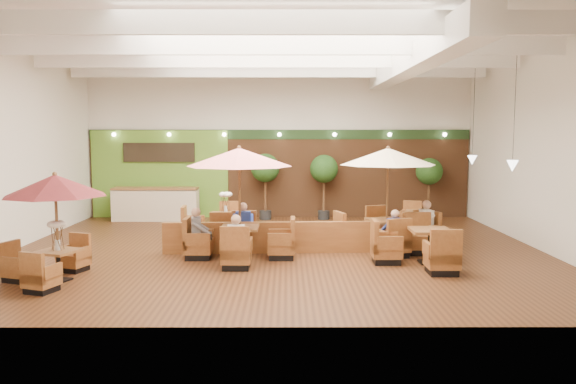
{
  "coord_description": "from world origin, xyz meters",
  "views": [
    {
      "loc": [
        0.27,
        -14.71,
        3.1
      ],
      "look_at": [
        0.3,
        0.5,
        1.5
      ],
      "focal_mm": 35.0,
      "sensor_mm": 36.0,
      "label": 1
    }
  ],
  "objects_px": {
    "diner_2": "(198,228)",
    "diner_4": "(424,220)",
    "diner_0": "(236,236)",
    "diner_1": "(243,222)",
    "table_5": "(417,224)",
    "diner_3": "(394,228)",
    "topiary_2": "(429,174)",
    "table_4": "(417,247)",
    "table_0": "(54,203)",
    "table_1": "(239,183)",
    "topiary_1": "(324,171)",
    "table_3": "(217,224)",
    "service_counter": "(156,204)",
    "topiary_0": "(265,171)",
    "booth_divider": "(276,237)",
    "table_2": "(387,180)"
  },
  "relations": [
    {
      "from": "table_5",
      "to": "diner_1",
      "type": "bearing_deg",
      "value": -133.99
    },
    {
      "from": "table_5",
      "to": "diner_3",
      "type": "distance_m",
      "value": 3.37
    },
    {
      "from": "service_counter",
      "to": "diner_0",
      "type": "height_order",
      "value": "diner_0"
    },
    {
      "from": "service_counter",
      "to": "table_4",
      "type": "distance_m",
      "value": 10.23
    },
    {
      "from": "table_3",
      "to": "diner_3",
      "type": "xyz_separation_m",
      "value": [
        4.73,
        -2.46,
        0.29
      ]
    },
    {
      "from": "table_3",
      "to": "diner_4",
      "type": "height_order",
      "value": "table_3"
    },
    {
      "from": "diner_2",
      "to": "diner_3",
      "type": "distance_m",
      "value": 4.87
    },
    {
      "from": "service_counter",
      "to": "table_0",
      "type": "xyz_separation_m",
      "value": [
        -0.18,
        -8.25,
        1.07
      ]
    },
    {
      "from": "table_3",
      "to": "service_counter",
      "type": "bearing_deg",
      "value": 124.15
    },
    {
      "from": "table_1",
      "to": "diner_4",
      "type": "relative_size",
      "value": 3.28
    },
    {
      "from": "topiary_2",
      "to": "diner_0",
      "type": "relative_size",
      "value": 2.76
    },
    {
      "from": "diner_0",
      "to": "diner_1",
      "type": "xyz_separation_m",
      "value": [
        -0.0,
        2.05,
        0.0
      ]
    },
    {
      "from": "diner_4",
      "to": "diner_2",
      "type": "bearing_deg",
      "value": 87.17
    },
    {
      "from": "booth_divider",
      "to": "diner_1",
      "type": "bearing_deg",
      "value": 156.79
    },
    {
      "from": "service_counter",
      "to": "topiary_0",
      "type": "relative_size",
      "value": 1.26
    },
    {
      "from": "table_4",
      "to": "diner_4",
      "type": "distance_m",
      "value": 1.82
    },
    {
      "from": "table_4",
      "to": "table_1",
      "type": "bearing_deg",
      "value": 173.67
    },
    {
      "from": "diner_3",
      "to": "diner_4",
      "type": "bearing_deg",
      "value": 24.65
    },
    {
      "from": "table_4",
      "to": "topiary_2",
      "type": "height_order",
      "value": "topiary_2"
    },
    {
      "from": "table_1",
      "to": "diner_1",
      "type": "relative_size",
      "value": 3.46
    },
    {
      "from": "table_3",
      "to": "table_4",
      "type": "relative_size",
      "value": 0.93
    },
    {
      "from": "service_counter",
      "to": "topiary_1",
      "type": "xyz_separation_m",
      "value": [
        6.0,
        0.2,
        1.15
      ]
    },
    {
      "from": "service_counter",
      "to": "table_5",
      "type": "distance_m",
      "value": 9.14
    },
    {
      "from": "diner_2",
      "to": "diner_4",
      "type": "xyz_separation_m",
      "value": [
        5.88,
        1.2,
        0.01
      ]
    },
    {
      "from": "table_0",
      "to": "diner_3",
      "type": "height_order",
      "value": "table_0"
    },
    {
      "from": "topiary_0",
      "to": "topiary_2",
      "type": "xyz_separation_m",
      "value": [
        5.87,
        -0.0,
        -0.12
      ]
    },
    {
      "from": "diner_2",
      "to": "diner_0",
      "type": "bearing_deg",
      "value": 35.57
    },
    {
      "from": "booth_divider",
      "to": "table_2",
      "type": "height_order",
      "value": "table_2"
    },
    {
      "from": "service_counter",
      "to": "table_4",
      "type": "xyz_separation_m",
      "value": [
        7.79,
        -6.64,
        -0.19
      ]
    },
    {
      "from": "table_1",
      "to": "topiary_2",
      "type": "relative_size",
      "value": 1.26
    },
    {
      "from": "diner_0",
      "to": "diner_2",
      "type": "distance_m",
      "value": 1.45
    },
    {
      "from": "table_0",
      "to": "table_1",
      "type": "bearing_deg",
      "value": 48.81
    },
    {
      "from": "topiary_1",
      "to": "topiary_2",
      "type": "xyz_separation_m",
      "value": [
        3.77,
        -0.0,
        -0.09
      ]
    },
    {
      "from": "table_4",
      "to": "table_0",
      "type": "bearing_deg",
      "value": -168.36
    },
    {
      "from": "table_1",
      "to": "table_4",
      "type": "bearing_deg",
      "value": -6.14
    },
    {
      "from": "table_3",
      "to": "diner_3",
      "type": "distance_m",
      "value": 5.34
    },
    {
      "from": "table_2",
      "to": "diner_2",
      "type": "relative_size",
      "value": 3.49
    },
    {
      "from": "service_counter",
      "to": "booth_divider",
      "type": "distance_m",
      "value": 7.02
    },
    {
      "from": "topiary_2",
      "to": "diner_3",
      "type": "relative_size",
      "value": 2.96
    },
    {
      "from": "diner_1",
      "to": "table_4",
      "type": "bearing_deg",
      "value": 158.32
    },
    {
      "from": "diner_3",
      "to": "table_5",
      "type": "bearing_deg",
      "value": 46.51
    },
    {
      "from": "diner_0",
      "to": "diner_1",
      "type": "height_order",
      "value": "diner_1"
    },
    {
      "from": "table_1",
      "to": "topiary_1",
      "type": "distance_m",
      "value": 6.82
    },
    {
      "from": "booth_divider",
      "to": "table_3",
      "type": "bearing_deg",
      "value": 130.01
    },
    {
      "from": "service_counter",
      "to": "topiary_0",
      "type": "height_order",
      "value": "topiary_0"
    },
    {
      "from": "table_0",
      "to": "diner_2",
      "type": "bearing_deg",
      "value": 57.43
    },
    {
      "from": "table_3",
      "to": "diner_2",
      "type": "relative_size",
      "value": 3.16
    },
    {
      "from": "table_0",
      "to": "table_4",
      "type": "distance_m",
      "value": 8.23
    },
    {
      "from": "table_3",
      "to": "table_4",
      "type": "bearing_deg",
      "value": -33.79
    },
    {
      "from": "topiary_2",
      "to": "table_2",
      "type": "bearing_deg",
      "value": -115.17
    }
  ]
}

